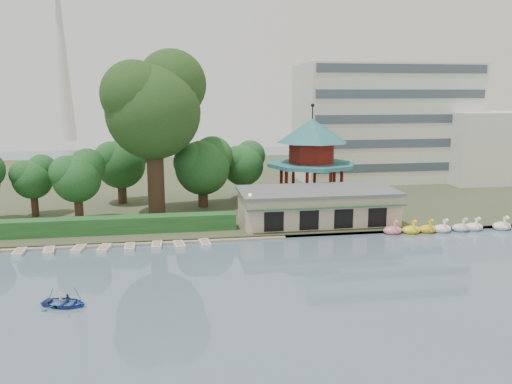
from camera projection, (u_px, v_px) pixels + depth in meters
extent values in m
plane|color=slate|center=(268.00, 305.00, 37.11)|extent=(220.00, 220.00, 0.00)
cube|color=#424930|center=(214.00, 182.00, 87.43)|extent=(220.00, 70.00, 0.40)
cube|color=gray|center=(239.00, 238.00, 53.83)|extent=(220.00, 0.60, 0.30)
cube|color=gray|center=(125.00, 244.00, 51.88)|extent=(34.00, 1.60, 0.24)
cube|color=beige|center=(317.00, 206.00, 59.54)|extent=(18.00, 8.00, 3.60)
cube|color=#595B5E|center=(317.00, 190.00, 59.16)|extent=(18.60, 8.60, 0.30)
cube|color=#194C2D|center=(328.00, 208.00, 55.22)|extent=(18.00, 1.59, 0.45)
cylinder|color=beige|center=(311.00, 199.00, 69.77)|extent=(10.40, 10.40, 1.20)
cylinder|color=#27686C|center=(311.00, 164.00, 68.83)|extent=(12.40, 12.40, 0.50)
cylinder|color=maroon|center=(312.00, 152.00, 68.51)|extent=(6.40, 6.40, 2.80)
cone|color=#27686C|center=(312.00, 131.00, 67.93)|extent=(10.00, 10.00, 3.20)
cylinder|color=black|center=(312.00, 112.00, 67.44)|extent=(0.16, 0.16, 1.80)
cube|color=silver|center=(383.00, 123.00, 88.18)|extent=(30.00, 14.00, 20.00)
cube|color=silver|center=(485.00, 147.00, 85.63)|extent=(14.00, 10.00, 12.00)
cone|color=silver|center=(61.00, 47.00, 160.34)|extent=(6.00, 6.00, 60.00)
cube|color=#225624|center=(99.00, 226.00, 54.38)|extent=(30.00, 2.00, 1.80)
cylinder|color=black|center=(250.00, 213.00, 55.28)|extent=(0.12, 0.12, 4.00)
sphere|color=beige|center=(250.00, 195.00, 54.87)|extent=(0.36, 0.36, 0.36)
cylinder|color=#3A281C|center=(156.00, 175.00, 61.74)|extent=(2.07, 2.07, 10.37)
sphere|color=#24441A|center=(153.00, 112.00, 60.25)|extent=(11.48, 11.48, 11.48)
sphere|color=#24441A|center=(172.00, 84.00, 61.63)|extent=(8.61, 8.61, 8.61)
sphere|color=#24441A|center=(135.00, 95.00, 58.42)|extent=(8.04, 8.04, 8.04)
cylinder|color=#3A281C|center=(79.00, 205.00, 59.00)|extent=(1.01, 1.01, 4.23)
sphere|color=#225624|center=(77.00, 179.00, 58.39)|extent=(5.60, 5.60, 5.60)
sphere|color=#225624|center=(87.00, 166.00, 59.12)|extent=(4.20, 4.20, 4.20)
sphere|color=#225624|center=(67.00, 173.00, 57.53)|extent=(3.92, 3.92, 3.92)
cylinder|color=#3A281C|center=(35.00, 201.00, 61.99)|extent=(0.87, 0.87, 3.75)
sphere|color=#225624|center=(33.00, 179.00, 61.45)|extent=(4.83, 4.83, 4.83)
sphere|color=#225624|center=(42.00, 169.00, 62.07)|extent=(3.62, 3.62, 3.62)
sphere|color=#225624|center=(24.00, 174.00, 60.70)|extent=(3.38, 3.38, 3.38)
cylinder|color=#3A281C|center=(203.00, 191.00, 67.14)|extent=(1.31, 1.31, 4.29)
sphere|color=#225624|center=(202.00, 168.00, 66.52)|extent=(7.29, 7.29, 7.29)
sphere|color=#225624|center=(213.00, 156.00, 67.54)|extent=(5.47, 5.47, 5.47)
sphere|color=#225624|center=(193.00, 162.00, 65.45)|extent=(5.11, 5.11, 5.11)
cylinder|color=#3A281C|center=(243.00, 186.00, 71.97)|extent=(1.06, 1.06, 3.99)
sphere|color=#225624|center=(243.00, 165.00, 71.40)|extent=(5.91, 5.91, 5.91)
sphere|color=#225624|center=(250.00, 156.00, 72.19)|extent=(4.43, 4.43, 4.43)
sphere|color=#225624|center=(236.00, 160.00, 70.51)|extent=(4.13, 4.13, 4.13)
cylinder|color=#3A281C|center=(122.00, 188.00, 69.29)|extent=(1.21, 1.21, 4.42)
sphere|color=#225624|center=(121.00, 164.00, 68.65)|extent=(6.70, 6.70, 6.70)
sphere|color=#225624|center=(131.00, 153.00, 69.56)|extent=(5.03, 5.03, 5.03)
sphere|color=#225624|center=(111.00, 159.00, 67.65)|extent=(4.69, 4.69, 4.69)
ellipsoid|color=pink|center=(393.00, 231.00, 55.96)|extent=(2.16, 1.44, 0.99)
cylinder|color=pink|center=(395.00, 227.00, 55.32)|extent=(0.26, 0.79, 1.29)
sphere|color=pink|center=(396.00, 222.00, 54.90)|extent=(0.44, 0.44, 0.44)
ellipsoid|color=yellow|center=(411.00, 230.00, 56.15)|extent=(2.16, 1.44, 0.99)
cylinder|color=yellow|center=(414.00, 227.00, 55.51)|extent=(0.26, 0.79, 1.29)
sphere|color=yellow|center=(415.00, 222.00, 55.09)|extent=(0.44, 0.44, 0.44)
ellipsoid|color=gold|center=(428.00, 229.00, 56.49)|extent=(2.16, 1.44, 0.99)
cylinder|color=gold|center=(430.00, 226.00, 55.85)|extent=(0.26, 0.79, 1.29)
sphere|color=gold|center=(432.00, 221.00, 55.43)|extent=(0.44, 0.44, 0.44)
ellipsoid|color=white|center=(442.00, 229.00, 56.64)|extent=(2.16, 1.44, 0.99)
cylinder|color=white|center=(445.00, 225.00, 56.01)|extent=(0.26, 0.79, 1.29)
sphere|color=white|center=(447.00, 220.00, 55.59)|extent=(0.44, 0.44, 0.44)
ellipsoid|color=silver|center=(461.00, 228.00, 57.05)|extent=(2.16, 1.44, 0.99)
cylinder|color=silver|center=(464.00, 224.00, 56.41)|extent=(0.26, 0.79, 1.29)
sphere|color=silver|center=(466.00, 220.00, 55.99)|extent=(0.44, 0.44, 0.44)
ellipsoid|color=white|center=(474.00, 227.00, 57.39)|extent=(2.16, 1.44, 0.99)
cylinder|color=white|center=(477.00, 224.00, 56.75)|extent=(0.26, 0.79, 1.29)
sphere|color=white|center=(479.00, 219.00, 56.34)|extent=(0.44, 0.44, 0.44)
ellipsoid|color=white|center=(502.00, 226.00, 57.69)|extent=(2.16, 1.44, 0.99)
cylinder|color=white|center=(505.00, 223.00, 57.05)|extent=(0.26, 0.79, 1.29)
sphere|color=white|center=(508.00, 218.00, 56.63)|extent=(0.44, 0.44, 0.44)
ellipsoid|color=yellow|center=(501.00, 226.00, 58.01)|extent=(2.16, 1.44, 0.99)
cylinder|color=yellow|center=(505.00, 222.00, 57.37)|extent=(0.26, 0.79, 1.29)
sphere|color=yellow|center=(507.00, 217.00, 56.95)|extent=(0.44, 0.44, 0.44)
cube|color=silver|center=(19.00, 252.00, 48.88)|extent=(1.05, 2.32, 0.36)
cube|color=silver|center=(49.00, 251.00, 49.31)|extent=(1.32, 2.42, 0.36)
cube|color=silver|center=(79.00, 249.00, 49.98)|extent=(1.33, 2.42, 0.36)
cube|color=silver|center=(104.00, 248.00, 50.09)|extent=(1.34, 2.43, 0.36)
cube|color=silver|center=(130.00, 247.00, 50.43)|extent=(1.07, 2.33, 0.36)
cube|color=silver|center=(157.00, 245.00, 51.21)|extent=(1.06, 2.32, 0.36)
cube|color=silver|center=(179.00, 245.00, 51.22)|extent=(1.35, 2.43, 0.36)
cube|color=silver|center=(205.00, 243.00, 51.83)|extent=(1.24, 2.39, 0.36)
imported|color=#2F50A9|center=(64.00, 300.00, 36.83)|extent=(5.50, 4.66, 0.97)
imported|color=silver|center=(60.00, 298.00, 36.96)|extent=(0.39, 0.32, 0.92)
imported|color=#2B2C44|center=(68.00, 300.00, 36.67)|extent=(0.52, 0.46, 0.89)
cylinder|color=#3A281C|center=(47.00, 303.00, 36.67)|extent=(0.94, 0.29, 2.01)
cylinder|color=#3A281C|center=(81.00, 301.00, 37.04)|extent=(0.94, 0.29, 2.01)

